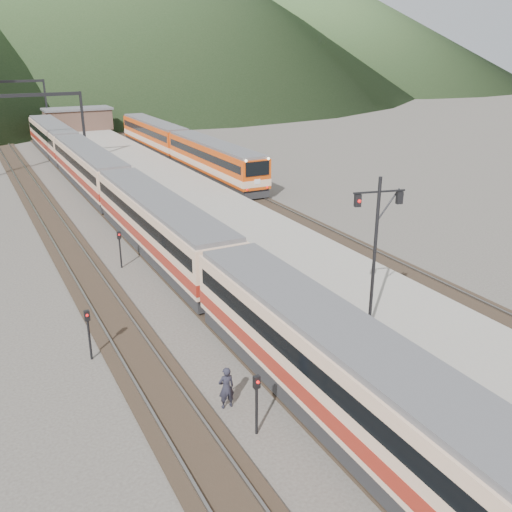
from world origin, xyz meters
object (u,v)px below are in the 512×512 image
second_train (181,147)px  worker (226,388)px  main_train (118,191)px  signal_mast (376,240)px

second_train → worker: 46.01m
main_train → second_train: bearing=56.1°
signal_mast → main_train: bearing=99.1°
signal_mast → worker: size_ratio=4.03×
signal_mast → second_train: bearing=80.1°
main_train → signal_mast: signal_mast is taller
worker → second_train: bearing=-105.5°
signal_mast → worker: signal_mast is taller
main_train → second_train: 20.60m
second_train → worker: size_ratio=21.92×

